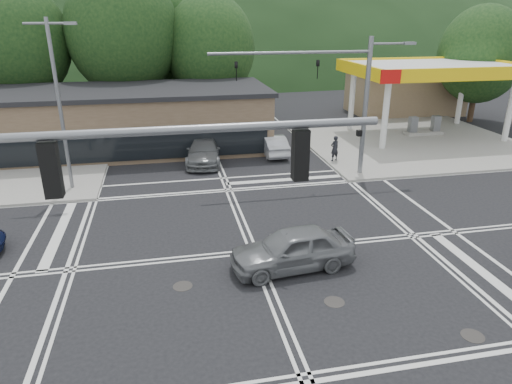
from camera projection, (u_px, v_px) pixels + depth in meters
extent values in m
plane|color=black|center=(254.00, 252.00, 18.75)|extent=(120.00, 120.00, 0.00)
cube|color=gray|center=(406.00, 140.00, 35.20)|extent=(16.00, 16.00, 0.15)
cylinder|color=silver|center=(385.00, 115.00, 31.93)|extent=(0.44, 0.44, 5.00)
cylinder|color=silver|center=(352.00, 100.00, 37.41)|extent=(0.44, 0.44, 5.00)
cylinder|color=silver|center=(510.00, 110.00, 33.79)|extent=(0.44, 0.44, 5.00)
cylinder|color=silver|center=(461.00, 96.00, 39.26)|extent=(0.44, 0.44, 5.00)
cube|color=silver|center=(432.00, 68.00, 34.58)|extent=(12.00, 8.00, 0.60)
cube|color=yellow|center=(465.00, 74.00, 30.93)|extent=(12.20, 0.25, 0.90)
cube|color=yellow|center=(406.00, 63.00, 38.23)|extent=(12.20, 0.25, 0.90)
cube|color=yellow|center=(358.00, 70.00, 33.47)|extent=(0.25, 8.20, 0.90)
cube|color=yellow|center=(502.00, 66.00, 35.69)|extent=(0.25, 8.20, 0.90)
cube|color=red|center=(391.00, 77.00, 29.77)|extent=(1.40, 0.12, 0.90)
cube|color=gray|center=(423.00, 133.00, 36.42)|extent=(3.00, 1.00, 0.30)
cube|color=slate|center=(413.00, 125.00, 35.98)|extent=(0.60, 0.50, 1.30)
cube|color=slate|center=(436.00, 124.00, 36.35)|extent=(0.60, 0.50, 1.30)
cube|color=#846B4F|center=(404.00, 93.00, 44.59)|extent=(10.00, 6.00, 3.80)
cube|color=brown|center=(95.00, 123.00, 32.06)|extent=(24.00, 8.00, 4.00)
ellipsoid|color=black|center=(175.00, 58.00, 100.89)|extent=(252.00, 126.00, 140.00)
cylinder|color=#382619|center=(28.00, 102.00, 37.18)|extent=(0.50, 0.50, 4.84)
ellipsoid|color=black|center=(17.00, 41.00, 35.46)|extent=(8.00, 8.00, 9.20)
cylinder|color=#382619|center=(129.00, 96.00, 38.58)|extent=(0.50, 0.50, 5.28)
ellipsoid|color=black|center=(123.00, 32.00, 36.70)|extent=(9.00, 9.00, 10.35)
cylinder|color=#382619|center=(212.00, 98.00, 40.04)|extent=(0.50, 0.50, 4.40)
ellipsoid|color=black|center=(210.00, 47.00, 38.48)|extent=(7.60, 7.60, 8.74)
cylinder|color=#382619|center=(175.00, 90.00, 43.06)|extent=(0.50, 0.50, 4.84)
ellipsoid|color=black|center=(172.00, 37.00, 41.33)|extent=(8.40, 8.40, 9.66)
cylinder|color=#382619|center=(473.00, 100.00, 40.74)|extent=(0.50, 0.50, 3.96)
ellipsoid|color=black|center=(481.00, 55.00, 39.33)|extent=(7.20, 7.20, 8.28)
cylinder|color=slate|center=(60.00, 109.00, 23.75)|extent=(0.20, 0.20, 9.00)
cylinder|color=slate|center=(47.00, 23.00, 22.22)|extent=(2.20, 0.12, 0.12)
cube|color=slate|center=(71.00, 23.00, 22.43)|extent=(0.60, 0.25, 0.15)
cylinder|color=slate|center=(365.00, 109.00, 26.30)|extent=(0.28, 0.28, 8.00)
cylinder|color=slate|center=(292.00, 53.00, 24.30)|extent=(9.00, 0.16, 0.16)
imported|color=black|center=(318.00, 69.00, 24.91)|extent=(0.16, 0.20, 1.00)
imported|color=black|center=(236.00, 71.00, 24.07)|extent=(0.16, 0.20, 1.00)
cylinder|color=slate|center=(391.00, 43.00, 25.21)|extent=(2.40, 0.12, 0.12)
cube|color=slate|center=(409.00, 43.00, 25.42)|extent=(0.70, 0.30, 0.15)
cube|color=black|center=(359.00, 133.00, 26.77)|extent=(0.25, 0.30, 0.35)
cylinder|color=slate|center=(137.00, 132.00, 7.96)|extent=(9.00, 0.16, 0.16)
cube|color=black|center=(51.00, 170.00, 7.90)|extent=(0.30, 0.25, 1.00)
cube|color=black|center=(300.00, 155.00, 8.74)|extent=(0.30, 0.25, 1.00)
imported|color=slate|center=(292.00, 249.00, 17.30)|extent=(4.93, 2.39, 1.62)
imported|color=#A6A7AD|center=(273.00, 145.00, 31.57)|extent=(1.47, 4.19, 1.38)
imported|color=silver|center=(253.00, 130.00, 35.15)|extent=(1.84, 4.56, 1.55)
imported|color=#5B5E60|center=(204.00, 151.00, 29.88)|extent=(2.87, 5.54, 1.54)
imported|color=black|center=(335.00, 148.00, 29.59)|extent=(0.70, 0.58, 1.67)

